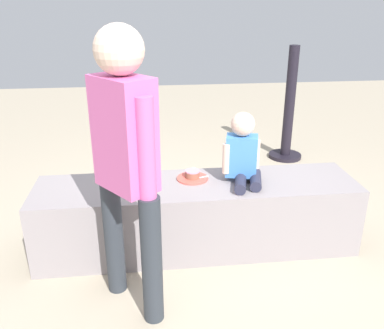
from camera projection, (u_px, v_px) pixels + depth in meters
name	position (u px, v px, depth m)	size (l,w,h in m)	color
ground_plane	(197.00, 245.00, 2.99)	(12.00, 12.00, 0.00)	tan
concrete_ledge	(197.00, 216.00, 2.89)	(2.21, 0.53, 0.50)	gray
child_seated	(243.00, 152.00, 2.76)	(0.29, 0.34, 0.48)	#2A2B40
adult_standing	(126.00, 152.00, 2.08)	(0.35, 0.39, 1.57)	#2C3139
cake_plate	(192.00, 176.00, 2.86)	(0.22, 0.22, 0.07)	#E0594C
gift_bag	(73.00, 204.00, 3.22)	(0.23, 0.08, 0.38)	#4C99E0
railing_post	(288.00, 117.00, 4.47)	(0.36, 0.36, 1.23)	black
water_bottle_near_gift	(194.00, 178.00, 3.89)	(0.06, 0.06, 0.20)	silver
party_cup_red	(128.00, 195.00, 3.64)	(0.08, 0.08, 0.10)	red
cake_box_white	(287.00, 192.00, 3.68)	(0.34, 0.33, 0.12)	white
handbag_black_leather	(230.00, 200.00, 3.37)	(0.33, 0.13, 0.37)	black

